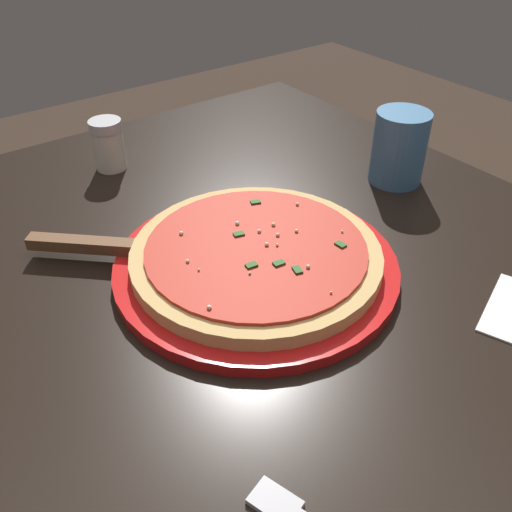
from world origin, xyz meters
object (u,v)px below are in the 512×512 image
object	(u,v)px
pizza	(256,254)
pizza_server	(118,248)
serving_plate	(256,266)
parmesan_shaker	(108,144)
cup_tall_drink	(399,148)

from	to	relation	value
pizza	pizza_server	size ratio (longest dim) A/B	1.45
serving_plate	pizza_server	bearing A→B (deg)	-133.13
pizza	parmesan_shaker	size ratio (longest dim) A/B	3.73
pizza	cup_tall_drink	world-z (taller)	cup_tall_drink
serving_plate	cup_tall_drink	bearing A→B (deg)	100.22
pizza	parmesan_shaker	distance (m)	0.33
pizza	cup_tall_drink	size ratio (longest dim) A/B	2.75
serving_plate	cup_tall_drink	world-z (taller)	cup_tall_drink
serving_plate	parmesan_shaker	xyz separation A→B (m)	(-0.33, -0.02, 0.03)
serving_plate	pizza_server	size ratio (longest dim) A/B	1.66
serving_plate	parmesan_shaker	world-z (taller)	parmesan_shaker
cup_tall_drink	parmesan_shaker	distance (m)	0.41
parmesan_shaker	pizza_server	bearing A→B (deg)	-22.61
pizza	pizza_server	distance (m)	0.16
pizza_server	cup_tall_drink	bearing A→B (deg)	81.99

